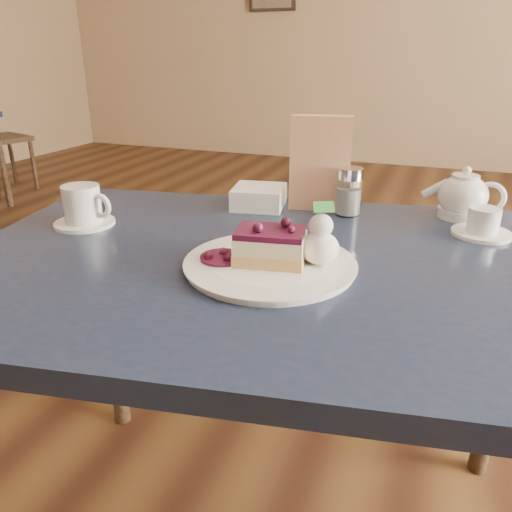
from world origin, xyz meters
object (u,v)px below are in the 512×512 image
(coffee_set, at_px, (84,208))
(tea_set, at_px, (466,202))
(main_table, at_px, (274,295))
(cheesecake_slice, at_px, (270,246))
(dessert_plate, at_px, (270,265))

(coffee_set, height_order, tea_set, tea_set)
(main_table, height_order, cheesecake_slice, cheesecake_slice)
(main_table, xyz_separation_m, coffee_set, (-0.45, 0.03, 0.12))
(main_table, relative_size, cheesecake_slice, 9.93)
(dessert_plate, distance_m, coffee_set, 0.47)
(cheesecake_slice, height_order, coffee_set, coffee_set)
(dessert_plate, distance_m, cheesecake_slice, 0.04)
(cheesecake_slice, bearing_deg, dessert_plate, 80.03)
(dessert_plate, height_order, tea_set, tea_set)
(cheesecake_slice, bearing_deg, coffee_set, 160.55)
(main_table, bearing_deg, cheesecake_slice, -90.00)
(main_table, relative_size, coffee_set, 9.50)
(dessert_plate, bearing_deg, tea_set, 51.96)
(dessert_plate, xyz_separation_m, cheesecake_slice, (0.00, -0.00, 0.04))
(coffee_set, bearing_deg, dessert_plate, -9.48)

